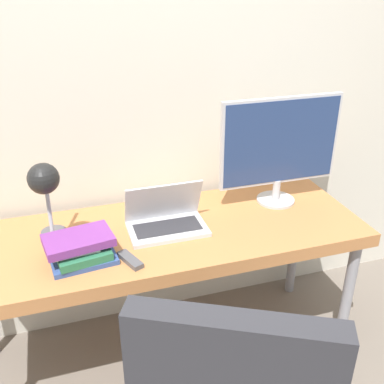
# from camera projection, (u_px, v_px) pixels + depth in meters

# --- Properties ---
(wall_back) EXTENTS (8.00, 0.05, 2.60)m
(wall_back) POSITION_uv_depth(u_px,v_px,m) (138.00, 72.00, 1.97)
(wall_back) COLOR beige
(wall_back) RESTS_ON ground_plane
(desk) EXTENTS (1.75, 0.61, 0.70)m
(desk) POSITION_uv_depth(u_px,v_px,m) (163.00, 243.00, 1.95)
(desk) COLOR #B77542
(desk) RESTS_ON ground_plane
(laptop) EXTENTS (0.33, 0.20, 0.21)m
(laptop) POSITION_uv_depth(u_px,v_px,m) (166.00, 220.00, 1.92)
(laptop) COLOR silver
(laptop) RESTS_ON desk
(monitor) EXTENTS (0.58, 0.18, 0.51)m
(monitor) POSITION_uv_depth(u_px,v_px,m) (280.00, 146.00, 2.04)
(monitor) COLOR #B7B7BC
(monitor) RESTS_ON desk
(desk_lamp) EXTENTS (0.12, 0.25, 0.38)m
(desk_lamp) POSITION_uv_depth(u_px,v_px,m) (45.00, 186.00, 1.66)
(desk_lamp) COLOR #4C4C51
(desk_lamp) RESTS_ON desk
(book_stack) EXTENTS (0.28, 0.21, 0.10)m
(book_stack) POSITION_uv_depth(u_px,v_px,m) (80.00, 248.00, 1.70)
(book_stack) COLOR #334C8C
(book_stack) RESTS_ON desk
(tv_remote) EXTENTS (0.09, 0.14, 0.02)m
(tv_remote) POSITION_uv_depth(u_px,v_px,m) (130.00, 260.00, 1.71)
(tv_remote) COLOR #4C4C51
(tv_remote) RESTS_ON desk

